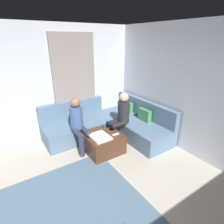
# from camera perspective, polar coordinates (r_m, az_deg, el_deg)

# --- Properties ---
(wall_back) EXTENTS (6.00, 0.12, 2.70)m
(wall_back) POSITION_cam_1_polar(r_m,az_deg,el_deg) (3.82, 31.48, 3.33)
(wall_back) COLOR silver
(wall_back) RESTS_ON ground_plane
(wall_left) EXTENTS (0.12, 6.00, 2.70)m
(wall_left) POSITION_cam_1_polar(r_m,az_deg,el_deg) (4.57, -27.33, 6.76)
(wall_left) COLOR silver
(wall_left) RESTS_ON ground_plane
(curtain_panel) EXTENTS (0.06, 1.10, 2.50)m
(curtain_panel) POSITION_cam_1_polar(r_m,az_deg,el_deg) (4.79, -11.44, 8.19)
(curtain_panel) COLOR gray
(curtain_panel) RESTS_ON ground_plane
(sectional_couch) EXTENTS (2.10, 2.55, 0.87)m
(sectional_couch) POSITION_cam_1_polar(r_m,az_deg,el_deg) (4.73, -0.50, -4.05)
(sectional_couch) COLOR slate
(sectional_couch) RESTS_ON ground_plane
(ottoman) EXTENTS (0.76, 0.76, 0.42)m
(ottoman) POSITION_cam_1_polar(r_m,az_deg,el_deg) (4.13, -2.90, -9.47)
(ottoman) COLOR #4C2D1E
(ottoman) RESTS_ON ground_plane
(folded_blanket) EXTENTS (0.44, 0.36, 0.04)m
(folded_blanket) POSITION_cam_1_polar(r_m,az_deg,el_deg) (3.88, -3.74, -7.72)
(folded_blanket) COLOR white
(folded_blanket) RESTS_ON ottoman
(coffee_mug) EXTENTS (0.08, 0.08, 0.10)m
(coffee_mug) POSITION_cam_1_polar(r_m,az_deg,el_deg) (4.25, -2.39, -4.50)
(coffee_mug) COLOR #334C72
(coffee_mug) RESTS_ON ottoman
(game_remote) EXTENTS (0.05, 0.15, 0.02)m
(game_remote) POSITION_cam_1_polar(r_m,az_deg,el_deg) (3.98, 1.12, -6.98)
(game_remote) COLOR white
(game_remote) RESTS_ON ottoman
(person_on_couch_back) EXTENTS (0.30, 0.60, 1.20)m
(person_on_couch_back) POSITION_cam_1_polar(r_m,az_deg,el_deg) (4.35, 2.57, -1.09)
(person_on_couch_back) COLOR black
(person_on_couch_back) RESTS_ON ground_plane
(person_on_couch_side) EXTENTS (0.60, 0.30, 1.20)m
(person_on_couch_side) POSITION_cam_1_polar(r_m,az_deg,el_deg) (4.07, -10.43, -3.16)
(person_on_couch_side) COLOR #2D3347
(person_on_couch_side) RESTS_ON ground_plane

